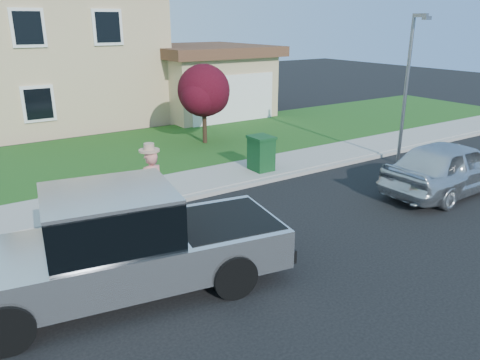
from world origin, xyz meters
The scene contains 11 objects.
ground centered at (0.00, 0.00, 0.00)m, with size 80.00×80.00×0.00m, color black.
curb centered at (1.00, 2.90, 0.06)m, with size 40.00×0.20×0.12m, color gray.
sidewalk centered at (1.00, 4.00, 0.07)m, with size 40.00×2.00×0.15m, color gray.
lawn centered at (1.00, 8.50, 0.05)m, with size 40.00×7.00×0.10m, color #154A19.
house centered at (1.31, 16.38, 3.17)m, with size 14.00×11.30×6.85m.
pickup_truck centered at (-3.49, -0.68, 0.96)m, with size 6.51×3.09×2.06m.
woman centered at (-1.72, 2.01, 0.98)m, with size 0.75×0.56×2.07m.
sedan centered at (6.50, -0.78, 0.80)m, with size 1.88×4.67×1.59m, color silver.
ornamental_tree centered at (3.27, 8.12, 2.13)m, with size 2.32×2.09×3.18m.
trash_bin centered at (2.89, 3.71, 0.73)m, with size 0.71×0.81×1.15m.
street_lamp centered at (7.73, 1.94, 2.90)m, with size 0.26×0.66×5.09m.
Camera 1 is at (-5.91, -8.32, 4.87)m, focal length 35.00 mm.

